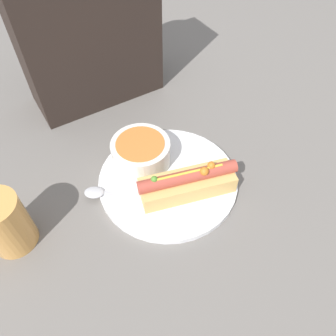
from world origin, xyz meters
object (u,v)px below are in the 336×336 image
object	(u,v)px
soup_bowl	(141,151)
drinking_glass	(5,223)
hot_dog	(188,183)
seated_diner	(85,16)
spoon	(109,193)

from	to	relation	value
soup_bowl	drinking_glass	size ratio (longest dim) A/B	1.07
hot_dog	seated_diner	size ratio (longest dim) A/B	0.41
spoon	seated_diner	world-z (taller)	seated_diner
spoon	drinking_glass	bearing A→B (deg)	32.97
spoon	drinking_glass	xyz separation A→B (m)	(-0.18, 0.01, 0.04)
soup_bowl	spoon	world-z (taller)	soup_bowl
seated_diner	hot_dog	bearing A→B (deg)	-88.23
hot_dog	soup_bowl	size ratio (longest dim) A/B	1.58
soup_bowl	seated_diner	size ratio (longest dim) A/B	0.26
spoon	seated_diner	size ratio (longest dim) A/B	0.33
spoon	drinking_glass	size ratio (longest dim) A/B	1.35
spoon	drinking_glass	distance (m)	0.18
spoon	hot_dog	bearing A→B (deg)	-173.02
hot_dog	spoon	distance (m)	0.15
spoon	seated_diner	xyz separation A→B (m)	(0.12, 0.31, 0.18)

